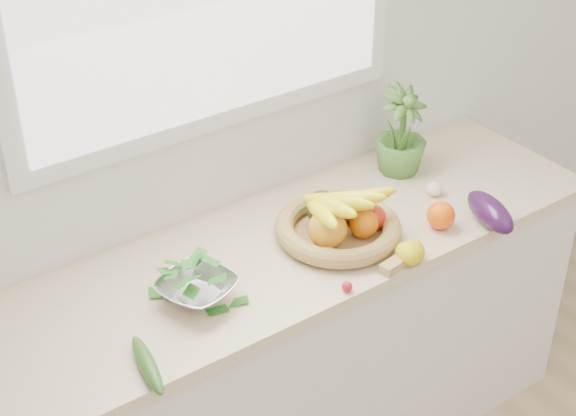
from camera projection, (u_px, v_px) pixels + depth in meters
back_wall at (211, 81)px, 2.61m from camera, size 4.50×0.02×2.70m
counter_cabinet at (272, 368)px, 2.90m from camera, size 2.20×0.58×0.86m
countertop at (271, 258)px, 2.66m from camera, size 2.24×0.62×0.04m
orange_loose at (441, 215)px, 2.74m from camera, size 0.12×0.12×0.09m
lemon_a at (408, 254)px, 2.58m from camera, size 0.08×0.09×0.07m
lemon_b at (414, 251)px, 2.59m from camera, size 0.10×0.11×0.07m
lemon_c at (409, 255)px, 2.59m from camera, size 0.08×0.09×0.06m
apple at (373, 218)px, 2.72m from camera, size 0.10×0.10×0.09m
ginger at (395, 265)px, 2.57m from camera, size 0.10×0.05×0.03m
garlic_a at (434, 189)px, 2.91m from camera, size 0.06×0.06×0.05m
garlic_b at (322, 236)px, 2.68m from camera, size 0.07×0.07×0.04m
garlic_c at (327, 252)px, 2.61m from camera, size 0.05×0.05×0.04m
eggplant at (490, 212)px, 2.75m from camera, size 0.14×0.24×0.09m
cucumber at (147, 365)px, 2.21m from camera, size 0.09×0.24×0.04m
radish at (347, 287)px, 2.48m from camera, size 0.03×0.03×0.03m
potted_herb at (401, 133)px, 2.98m from camera, size 0.21×0.21×0.32m
fruit_basket at (337, 222)px, 2.68m from camera, size 0.50×0.50×0.19m
colander_with_spinach at (197, 284)px, 2.43m from camera, size 0.27×0.27×0.11m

